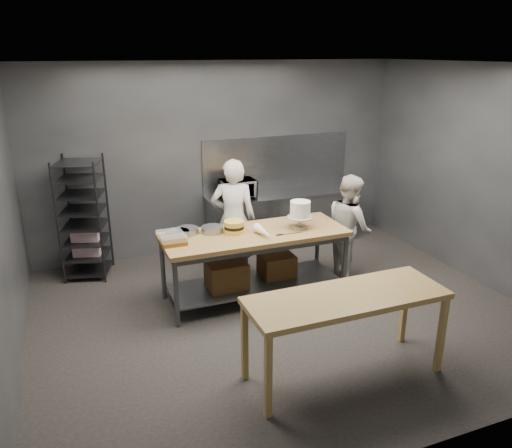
{
  "coord_description": "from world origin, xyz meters",
  "views": [
    {
      "loc": [
        -2.34,
        -5.08,
        3.14
      ],
      "look_at": [
        -0.16,
        0.49,
        1.05
      ],
      "focal_mm": 35.0,
      "sensor_mm": 36.0,
      "label": 1
    }
  ],
  "objects_px": {
    "chef_right": "(349,227)",
    "layer_cake": "(234,227)",
    "microwave": "(238,189)",
    "near_counter": "(347,303)",
    "speed_rack": "(84,219)",
    "chef_behind": "(233,219)",
    "frosted_cake_stand": "(300,211)",
    "work_table": "(252,257)"
  },
  "relations": [
    {
      "from": "chef_right",
      "to": "layer_cake",
      "type": "distance_m",
      "value": 1.77
    },
    {
      "from": "layer_cake",
      "to": "microwave",
      "type": "bearing_deg",
      "value": 68.98
    },
    {
      "from": "near_counter",
      "to": "speed_rack",
      "type": "height_order",
      "value": "speed_rack"
    },
    {
      "from": "near_counter",
      "to": "chef_behind",
      "type": "height_order",
      "value": "chef_behind"
    },
    {
      "from": "chef_behind",
      "to": "frosted_cake_stand",
      "type": "bearing_deg",
      "value": 151.24
    },
    {
      "from": "near_counter",
      "to": "frosted_cake_stand",
      "type": "height_order",
      "value": "frosted_cake_stand"
    },
    {
      "from": "work_table",
      "to": "microwave",
      "type": "height_order",
      "value": "microwave"
    },
    {
      "from": "near_counter",
      "to": "microwave",
      "type": "distance_m",
      "value": 3.56
    },
    {
      "from": "work_table",
      "to": "speed_rack",
      "type": "height_order",
      "value": "speed_rack"
    },
    {
      "from": "near_counter",
      "to": "work_table",
      "type": "bearing_deg",
      "value": 97.2
    },
    {
      "from": "chef_right",
      "to": "microwave",
      "type": "relative_size",
      "value": 2.8
    },
    {
      "from": "near_counter",
      "to": "frosted_cake_stand",
      "type": "bearing_deg",
      "value": 77.82
    },
    {
      "from": "near_counter",
      "to": "layer_cake",
      "type": "relative_size",
      "value": 7.8
    },
    {
      "from": "chef_behind",
      "to": "frosted_cake_stand",
      "type": "xyz_separation_m",
      "value": [
        0.65,
        -0.8,
        0.28
      ]
    },
    {
      "from": "speed_rack",
      "to": "layer_cake",
      "type": "height_order",
      "value": "speed_rack"
    },
    {
      "from": "speed_rack",
      "to": "microwave",
      "type": "relative_size",
      "value": 3.23
    },
    {
      "from": "chef_behind",
      "to": "chef_right",
      "type": "xyz_separation_m",
      "value": [
        1.54,
        -0.61,
        -0.11
      ]
    },
    {
      "from": "work_table",
      "to": "chef_behind",
      "type": "xyz_separation_m",
      "value": [
        -0.01,
        0.73,
        0.3
      ]
    },
    {
      "from": "near_counter",
      "to": "frosted_cake_stand",
      "type": "relative_size",
      "value": 5.46
    },
    {
      "from": "chef_right",
      "to": "microwave",
      "type": "bearing_deg",
      "value": 42.68
    },
    {
      "from": "work_table",
      "to": "layer_cake",
      "type": "xyz_separation_m",
      "value": [
        -0.22,
        0.07,
        0.43
      ]
    },
    {
      "from": "chef_behind",
      "to": "near_counter",
      "type": "bearing_deg",
      "value": 117.47
    },
    {
      "from": "speed_rack",
      "to": "microwave",
      "type": "height_order",
      "value": "speed_rack"
    },
    {
      "from": "near_counter",
      "to": "layer_cake",
      "type": "bearing_deg",
      "value": 103.06
    },
    {
      "from": "near_counter",
      "to": "microwave",
      "type": "height_order",
      "value": "microwave"
    },
    {
      "from": "microwave",
      "to": "layer_cake",
      "type": "distance_m",
      "value": 1.66
    },
    {
      "from": "frosted_cake_stand",
      "to": "speed_rack",
      "type": "bearing_deg",
      "value": 148.42
    },
    {
      "from": "work_table",
      "to": "chef_right",
      "type": "distance_m",
      "value": 1.55
    },
    {
      "from": "work_table",
      "to": "near_counter",
      "type": "relative_size",
      "value": 1.2
    },
    {
      "from": "frosted_cake_stand",
      "to": "chef_right",
      "type": "bearing_deg",
      "value": 12.07
    },
    {
      "from": "microwave",
      "to": "frosted_cake_stand",
      "type": "bearing_deg",
      "value": -80.99
    },
    {
      "from": "chef_behind",
      "to": "frosted_cake_stand",
      "type": "relative_size",
      "value": 4.75
    },
    {
      "from": "speed_rack",
      "to": "work_table",
      "type": "bearing_deg",
      "value": -37.86
    },
    {
      "from": "speed_rack",
      "to": "microwave",
      "type": "xyz_separation_m",
      "value": [
        2.36,
        0.08,
        0.19
      ]
    },
    {
      "from": "microwave",
      "to": "work_table",
      "type": "bearing_deg",
      "value": -103.09
    },
    {
      "from": "near_counter",
      "to": "layer_cake",
      "type": "xyz_separation_m",
      "value": [
        -0.46,
        2.0,
        0.19
      ]
    },
    {
      "from": "near_counter",
      "to": "microwave",
      "type": "bearing_deg",
      "value": 87.86
    },
    {
      "from": "chef_right",
      "to": "layer_cake",
      "type": "height_order",
      "value": "chef_right"
    },
    {
      "from": "near_counter",
      "to": "speed_rack",
      "type": "distance_m",
      "value": 4.13
    },
    {
      "from": "work_table",
      "to": "frosted_cake_stand",
      "type": "bearing_deg",
      "value": -6.58
    },
    {
      "from": "work_table",
      "to": "near_counter",
      "type": "bearing_deg",
      "value": -82.8
    },
    {
      "from": "chef_behind",
      "to": "microwave",
      "type": "height_order",
      "value": "chef_behind"
    }
  ]
}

